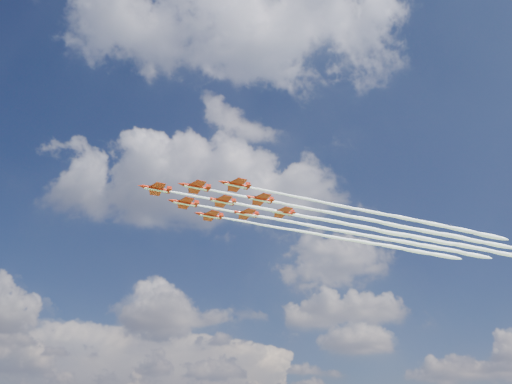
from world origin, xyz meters
TOP-DOWN VIEW (x-y plane):
  - jet_lead at (32.93, 11.86)m, footprint 107.72×52.56m
  - jet_row2_port at (45.44, 10.84)m, footprint 107.72×52.56m
  - jet_row2_starb at (40.23, 22.08)m, footprint 107.72×52.56m
  - jet_row3_port at (57.96, 9.83)m, footprint 107.72×52.56m
  - jet_row3_centre at (52.75, 21.06)m, footprint 107.72×52.56m
  - jet_row3_starb at (47.54, 32.29)m, footprint 107.72×52.56m
  - jet_row4_port at (65.27, 20.04)m, footprint 107.72×52.56m
  - jet_row4_starb at (60.06, 31.27)m, footprint 107.72×52.56m
  - jet_tail at (72.57, 30.25)m, footprint 107.72×52.56m

SIDE VIEW (x-z plane):
  - jet_lead at x=32.93m, z-range 79.28..81.93m
  - jet_row2_port at x=45.44m, z-range 79.28..81.93m
  - jet_row2_starb at x=40.23m, z-range 79.28..81.93m
  - jet_row3_port at x=57.96m, z-range 79.28..81.93m
  - jet_row3_centre at x=52.75m, z-range 79.28..81.93m
  - jet_row3_starb at x=47.54m, z-range 79.28..81.93m
  - jet_row4_port at x=65.27m, z-range 79.28..81.93m
  - jet_row4_starb at x=60.06m, z-range 79.28..81.93m
  - jet_tail at x=72.57m, z-range 79.28..81.93m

